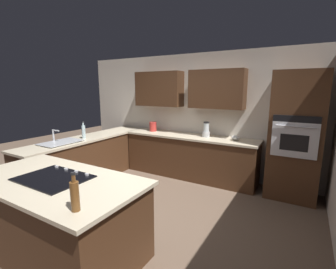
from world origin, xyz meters
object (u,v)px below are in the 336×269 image
Objects in this scene: sink_unit at (61,142)px; second_bottle at (75,195)px; cooktop at (54,178)px; kettle at (153,127)px; dish_soap_bottle at (84,132)px; mixing_bowl at (236,138)px; blender at (206,130)px; wall_oven at (295,136)px.

sink_unit is 2.14× the size of second_bottle.
kettle reaches higher than cooktop.
dish_soap_bottle is (0.72, 1.37, 0.03)m from kettle.
mixing_bowl is at bearing -97.23° from second_bottle.
kettle is (1.30, 0.00, -0.03)m from blender.
mixing_bowl is at bearing -145.39° from sink_unit.
wall_oven reaches higher than blender.
mixing_bowl is (-2.68, -1.85, 0.03)m from sink_unit.
mixing_bowl reaches higher than cooktop.
kettle is at bearing -77.13° from cooktop.
cooktop is 3.22m from mixing_bowl.
second_bottle is (-2.20, 1.96, -0.01)m from dish_soap_bottle.
dish_soap_bottle is (1.40, -1.62, 0.13)m from cooktop.
sink_unit is (3.68, 1.80, -0.16)m from wall_oven.
wall_oven is 6.62× the size of second_bottle.
cooktop is (-1.46, 1.14, -0.01)m from sink_unit.
cooktop is 4.60× the size of mixing_bowl.
wall_oven is at bearing 178.25° from blender.
mixing_bowl is 0.77× the size of kettle.
blender is 1.44× the size of kettle.
wall_oven reaches higher than mixing_bowl.
mixing_bowl is 3.36m from second_bottle.
cooktop is 2.45× the size of blender.
second_bottle reaches higher than blender.
mixing_bowl is at bearing 180.00° from blender.
kettle is at bearing 0.00° from blender.
kettle is at bearing -0.96° from wall_oven.
mixing_bowl is at bearing -2.80° from wall_oven.
sink_unit is at bearing 67.16° from kettle.
sink_unit is 0.92× the size of cooktop.
blender is at bearing -0.00° from mixing_bowl.
dish_soap_bottle is at bearing 20.03° from wall_oven.
sink_unit is at bearing 34.61° from mixing_bowl.
wall_oven is 3.68m from cooktop.
second_bottle is at bearing 146.66° from sink_unit.
sink_unit is at bearing -33.34° from second_bottle.
second_bottle reaches higher than cooktop.
blender is 0.61m from mixing_bowl.
sink_unit is 4.23× the size of mixing_bowl.
second_bottle reaches higher than kettle.
kettle is at bearing 0.00° from mixing_bowl.
wall_oven is 4.10m from sink_unit.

